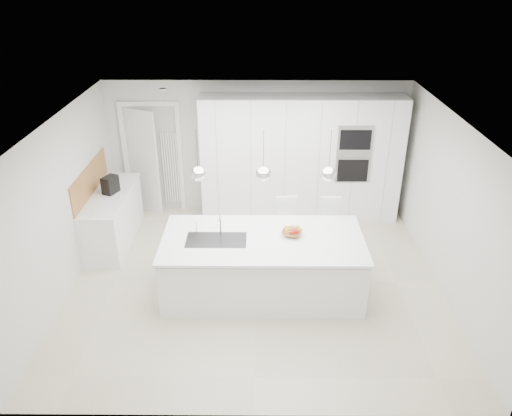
{
  "coord_description": "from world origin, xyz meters",
  "views": [
    {
      "loc": [
        0.05,
        -6.3,
        4.42
      ],
      "look_at": [
        0.0,
        0.3,
        1.1
      ],
      "focal_mm": 35.0,
      "sensor_mm": 36.0,
      "label": 1
    }
  ],
  "objects_px": {
    "fruit_bowl": "(292,233)",
    "bar_stool_left": "(286,231)",
    "island_base": "(263,268)",
    "espresso_machine": "(110,185)",
    "bar_stool_right": "(330,231)"
  },
  "relations": [
    {
      "from": "fruit_bowl",
      "to": "espresso_machine",
      "type": "xyz_separation_m",
      "value": [
        -2.94,
        1.41,
        0.11
      ]
    },
    {
      "from": "fruit_bowl",
      "to": "island_base",
      "type": "bearing_deg",
      "value": -160.73
    },
    {
      "from": "espresso_machine",
      "to": "bar_stool_right",
      "type": "height_order",
      "value": "espresso_machine"
    },
    {
      "from": "fruit_bowl",
      "to": "espresso_machine",
      "type": "height_order",
      "value": "espresso_machine"
    },
    {
      "from": "fruit_bowl",
      "to": "bar_stool_left",
      "type": "bearing_deg",
      "value": 92.35
    },
    {
      "from": "fruit_bowl",
      "to": "espresso_machine",
      "type": "bearing_deg",
      "value": 154.37
    },
    {
      "from": "island_base",
      "to": "bar_stool_left",
      "type": "bearing_deg",
      "value": 67.76
    },
    {
      "from": "fruit_bowl",
      "to": "espresso_machine",
      "type": "distance_m",
      "value": 3.26
    },
    {
      "from": "espresso_machine",
      "to": "bar_stool_right",
      "type": "xyz_separation_m",
      "value": [
        3.61,
        -0.63,
        -0.52
      ]
    },
    {
      "from": "espresso_machine",
      "to": "bar_stool_left",
      "type": "relative_size",
      "value": 0.27
    },
    {
      "from": "island_base",
      "to": "bar_stool_left",
      "type": "relative_size",
      "value": 2.63
    },
    {
      "from": "fruit_bowl",
      "to": "bar_stool_left",
      "type": "relative_size",
      "value": 0.27
    },
    {
      "from": "bar_stool_left",
      "to": "bar_stool_right",
      "type": "relative_size",
      "value": 1.0
    },
    {
      "from": "bar_stool_left",
      "to": "espresso_machine",
      "type": "bearing_deg",
      "value": 163.11
    },
    {
      "from": "island_base",
      "to": "bar_stool_left",
      "type": "xyz_separation_m",
      "value": [
        0.38,
        0.93,
        0.1
      ]
    }
  ]
}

